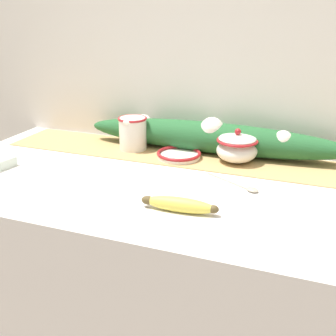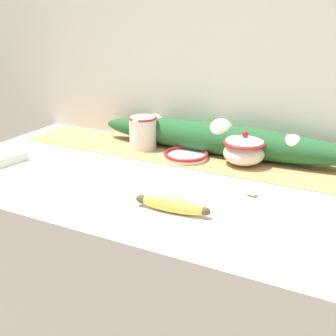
{
  "view_description": "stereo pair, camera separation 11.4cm",
  "coord_description": "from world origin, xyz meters",
  "px_view_note": "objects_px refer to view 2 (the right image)",
  "views": [
    {
      "loc": [
        0.34,
        -1.02,
        1.36
      ],
      "look_at": [
        -0.04,
        -0.03,
        0.95
      ],
      "focal_mm": 45.0,
      "sensor_mm": 36.0,
      "label": 1
    },
    {
      "loc": [
        0.44,
        -0.97,
        1.36
      ],
      "look_at": [
        -0.04,
        -0.03,
        0.95
      ],
      "focal_mm": 45.0,
      "sensor_mm": 36.0,
      "label": 2
    }
  ],
  "objects_px": {
    "cream_pitcher": "(143,131)",
    "sugar_bowl": "(244,150)",
    "spoon": "(247,192)",
    "small_dish": "(186,155)",
    "banana": "(172,205)"
  },
  "relations": [
    {
      "from": "sugar_bowl",
      "to": "small_dish",
      "type": "height_order",
      "value": "sugar_bowl"
    },
    {
      "from": "sugar_bowl",
      "to": "banana",
      "type": "height_order",
      "value": "sugar_bowl"
    },
    {
      "from": "sugar_bowl",
      "to": "spoon",
      "type": "relative_size",
      "value": 0.77
    },
    {
      "from": "cream_pitcher",
      "to": "small_dish",
      "type": "height_order",
      "value": "cream_pitcher"
    },
    {
      "from": "spoon",
      "to": "cream_pitcher",
      "type": "bearing_deg",
      "value": -175.32
    },
    {
      "from": "cream_pitcher",
      "to": "small_dish",
      "type": "bearing_deg",
      "value": -10.26
    },
    {
      "from": "sugar_bowl",
      "to": "spoon",
      "type": "bearing_deg",
      "value": -69.67
    },
    {
      "from": "banana",
      "to": "spoon",
      "type": "bearing_deg",
      "value": 55.38
    },
    {
      "from": "small_dish",
      "to": "spoon",
      "type": "distance_m",
      "value": 0.3
    },
    {
      "from": "cream_pitcher",
      "to": "banana",
      "type": "height_order",
      "value": "cream_pitcher"
    },
    {
      "from": "sugar_bowl",
      "to": "spoon",
      "type": "height_order",
      "value": "sugar_bowl"
    },
    {
      "from": "cream_pitcher",
      "to": "sugar_bowl",
      "type": "height_order",
      "value": "cream_pitcher"
    },
    {
      "from": "small_dish",
      "to": "spoon",
      "type": "bearing_deg",
      "value": -33.52
    },
    {
      "from": "cream_pitcher",
      "to": "small_dish",
      "type": "distance_m",
      "value": 0.19
    },
    {
      "from": "cream_pitcher",
      "to": "banana",
      "type": "xyz_separation_m",
      "value": [
        0.3,
        -0.39,
        -0.04
      ]
    }
  ]
}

